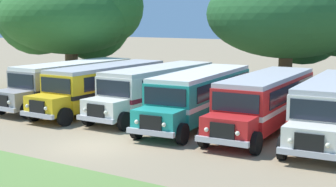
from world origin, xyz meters
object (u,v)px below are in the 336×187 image
secondary_tree (73,15)px  broad_shade_tree (298,12)px  parked_bus_slot_2 (158,87)px  parked_bus_slot_4 (266,99)px  parked_bus_slot_0 (72,81)px  parked_bus_slot_3 (200,94)px  parked_bus_slot_5 (335,105)px  parked_bus_slot_1 (106,85)px

secondary_tree → broad_shade_tree: bearing=24.2°
parked_bus_slot_2 → parked_bus_slot_4: 7.17m
parked_bus_slot_0 → broad_shade_tree: 18.46m
parked_bus_slot_3 → secondary_tree: (-16.12, 7.14, 4.44)m
parked_bus_slot_5 → parked_bus_slot_0: bearing=-94.6°
parked_bus_slot_2 → parked_bus_slot_1: bearing=-76.8°
broad_shade_tree → secondary_tree: (-16.82, -7.57, -0.17)m
parked_bus_slot_1 → parked_bus_slot_2: size_ratio=1.00×
broad_shade_tree → secondary_tree: broad_shade_tree is taller
parked_bus_slot_4 → parked_bus_slot_5: bearing=87.7°
parked_bus_slot_2 → broad_shade_tree: (4.15, 13.81, 4.62)m
parked_bus_slot_2 → parked_bus_slot_3: 3.56m
parked_bus_slot_0 → parked_bus_slot_2: 6.53m
secondary_tree → parked_bus_slot_4: bearing=-19.0°
broad_shade_tree → secondary_tree: size_ratio=1.15×
parked_bus_slot_5 → secondary_tree: bearing=-110.8°
parked_bus_slot_0 → broad_shade_tree: broad_shade_tree is taller
parked_bus_slot_2 → parked_bus_slot_5: same height
parked_bus_slot_5 → parked_bus_slot_2: bearing=-97.6°
parked_bus_slot_0 → parked_bus_slot_3: 9.95m
parked_bus_slot_5 → secondary_tree: size_ratio=0.88×
parked_bus_slot_0 → secondary_tree: (-6.17, 6.78, 4.44)m
parked_bus_slot_0 → secondary_tree: size_ratio=0.88×
broad_shade_tree → secondary_tree: bearing=-155.8°
parked_bus_slot_3 → broad_shade_tree: 15.44m
parked_bus_slot_5 → broad_shade_tree: (-6.45, 14.37, 4.62)m
parked_bus_slot_4 → broad_shade_tree: broad_shade_tree is taller
parked_bus_slot_0 → parked_bus_slot_1: bearing=85.8°
parked_bus_slot_0 → secondary_tree: secondary_tree is taller
parked_bus_slot_1 → parked_bus_slot_4: (10.54, 0.20, 0.00)m
parked_bus_slot_4 → broad_shade_tree: 15.42m
parked_bus_slot_0 → broad_shade_tree: (10.65, 14.35, 4.62)m
broad_shade_tree → parked_bus_slot_3: bearing=-92.7°
parked_bus_slot_0 → parked_bus_slot_5: bearing=90.5°
parked_bus_slot_2 → parked_bus_slot_5: 10.61m
parked_bus_slot_1 → broad_shade_tree: (7.55, 14.61, 4.62)m
parked_bus_slot_0 → parked_bus_slot_1: (3.10, -0.26, 0.00)m
parked_bus_slot_3 → broad_shade_tree: bearing=171.6°
parked_bus_slot_3 → parked_bus_slot_4: size_ratio=1.01×
parked_bus_slot_2 → parked_bus_slot_4: (7.14, -0.60, 0.00)m
parked_bus_slot_0 → parked_bus_slot_3: same height
parked_bus_slot_2 → secondary_tree: secondary_tree is taller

